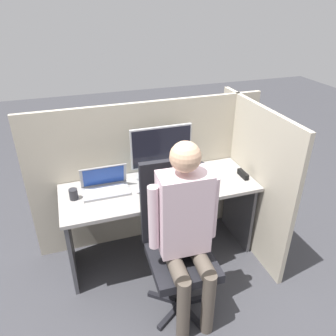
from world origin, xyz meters
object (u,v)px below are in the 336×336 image
object	(u,v)px
monitor	(161,149)
paper_box	(162,174)
laptop	(105,187)
pen_cup	(73,194)
carrot_toy	(150,196)
office_chair	(177,238)
person	(186,226)
coffee_mug	(200,167)
stapler	(243,174)

from	to	relation	value
monitor	paper_box	bearing A→B (deg)	-90.00
laptop	pen_cup	distance (m)	0.26
paper_box	carrot_toy	bearing A→B (deg)	-122.26
office_chair	carrot_toy	bearing A→B (deg)	106.79
person	coffee_mug	distance (m)	0.91
monitor	coffee_mug	world-z (taller)	monitor
person	pen_cup	bearing A→B (deg)	134.49
office_chair	pen_cup	distance (m)	0.88
monitor	laptop	distance (m)	0.56
paper_box	carrot_toy	size ratio (longest dim) A/B	2.75
laptop	coffee_mug	distance (m)	0.87
person	coffee_mug	bearing A→B (deg)	61.04
paper_box	pen_cup	size ratio (longest dim) A/B	4.08
paper_box	person	world-z (taller)	person
person	coffee_mug	xyz separation A→B (m)	(0.44, 0.80, -0.04)
laptop	person	distance (m)	0.84
laptop	stapler	size ratio (longest dim) A/B	2.61
paper_box	stapler	xyz separation A→B (m)	(0.68, -0.22, -0.01)
person	coffee_mug	size ratio (longest dim) A/B	17.18
monitor	pen_cup	world-z (taller)	monitor
office_chair	pen_cup	bearing A→B (deg)	141.83
paper_box	person	distance (m)	0.81
monitor	carrot_toy	xyz separation A→B (m)	(-0.19, -0.31, -0.25)
laptop	office_chair	bearing A→B (deg)	-53.47
coffee_mug	paper_box	bearing A→B (deg)	178.54
monitor	pen_cup	xyz separation A→B (m)	(-0.76, -0.12, -0.23)
pen_cup	carrot_toy	bearing A→B (deg)	-18.12
coffee_mug	pen_cup	world-z (taller)	pen_cup
stapler	carrot_toy	world-z (taller)	stapler
paper_box	monitor	bearing A→B (deg)	90.00
paper_box	coffee_mug	world-z (taller)	coffee_mug
laptop	person	world-z (taller)	person
stapler	person	bearing A→B (deg)	-142.42
monitor	coffee_mug	size ratio (longest dim) A/B	6.49
carrot_toy	coffee_mug	world-z (taller)	coffee_mug
laptop	coffee_mug	world-z (taller)	laptop
monitor	person	xyz separation A→B (m)	(-0.08, -0.81, -0.19)
monitor	pen_cup	size ratio (longest dim) A/B	6.04
laptop	pen_cup	world-z (taller)	laptop
office_chair	coffee_mug	bearing A→B (deg)	54.87
monitor	stapler	world-z (taller)	monitor
office_chair	pen_cup	xyz separation A→B (m)	(-0.67, 0.53, 0.19)
stapler	pen_cup	bearing A→B (deg)	175.82
stapler	carrot_toy	distance (m)	0.87
monitor	office_chair	distance (m)	0.78
carrot_toy	person	xyz separation A→B (m)	(0.11, -0.50, 0.06)
monitor	coffee_mug	distance (m)	0.43
office_chair	person	distance (m)	0.28
monitor	carrot_toy	distance (m)	0.44
laptop	carrot_toy	xyz separation A→B (m)	(0.31, -0.22, -0.02)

